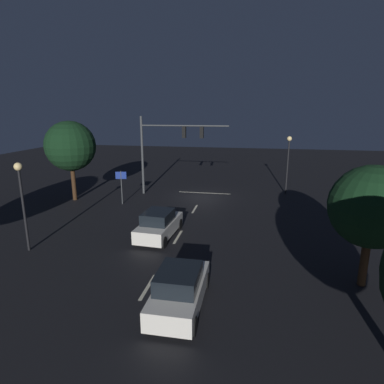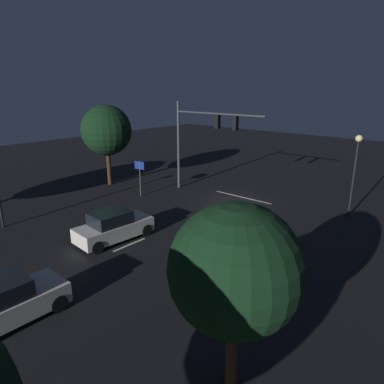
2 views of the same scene
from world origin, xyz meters
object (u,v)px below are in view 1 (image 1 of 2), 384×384
(car_approaching, at_px, (159,225))
(street_lamp_left_kerb, at_px, (288,154))
(tree_left_near, at_px, (372,207))
(traffic_signal_assembly, at_px, (168,142))
(car_distant, at_px, (180,289))
(street_lamp_right_kerb, at_px, (21,190))
(tree_right_near, at_px, (70,146))
(route_sign, at_px, (121,180))

(car_approaching, relative_size, street_lamp_left_kerb, 0.82)
(tree_left_near, bearing_deg, traffic_signal_assembly, -48.00)
(car_distant, xyz_separation_m, street_lamp_right_kerb, (9.61, -3.73, 2.72))
(street_lamp_right_kerb, bearing_deg, car_distant, 158.78)
(street_lamp_left_kerb, xyz_separation_m, tree_left_near, (-1.88, 16.35, -0.05))
(traffic_signal_assembly, bearing_deg, tree_left_near, 132.00)
(street_lamp_right_kerb, bearing_deg, tree_right_near, -73.38)
(street_lamp_left_kerb, relative_size, tree_left_near, 0.98)
(car_approaching, xyz_separation_m, car_distant, (-2.91, 7.05, 0.00))
(street_lamp_left_kerb, bearing_deg, tree_right_near, 16.67)
(traffic_signal_assembly, distance_m, car_distant, 18.45)
(traffic_signal_assembly, distance_m, tree_right_near, 8.41)
(traffic_signal_assembly, height_order, tree_left_near, traffic_signal_assembly)
(car_approaching, distance_m, street_lamp_right_kerb, 7.96)
(tree_left_near, xyz_separation_m, tree_right_near, (20.43, -10.80, 1.03))
(traffic_signal_assembly, relative_size, tree_right_near, 1.17)
(street_lamp_right_kerb, xyz_separation_m, tree_left_near, (-17.37, 0.55, 0.18))
(street_lamp_right_kerb, distance_m, tree_right_near, 10.77)
(traffic_signal_assembly, bearing_deg, car_distant, 105.94)
(car_distant, xyz_separation_m, route_sign, (8.03, -13.50, 1.23))
(car_distant, relative_size, tree_left_near, 0.79)
(street_lamp_right_kerb, bearing_deg, car_approaching, -153.67)
(route_sign, bearing_deg, tree_right_near, -5.98)
(car_distant, distance_m, tree_right_near, 19.28)
(traffic_signal_assembly, xyz_separation_m, street_lamp_right_kerb, (4.68, 13.56, -1.41))
(street_lamp_right_kerb, xyz_separation_m, tree_right_near, (3.06, -10.25, 1.21))
(car_approaching, bearing_deg, tree_right_near, -35.39)
(street_lamp_right_kerb, bearing_deg, street_lamp_left_kerb, -134.42)
(street_lamp_left_kerb, relative_size, route_sign, 1.92)
(street_lamp_right_kerb, height_order, route_sign, street_lamp_right_kerb)
(traffic_signal_assembly, relative_size, street_lamp_right_kerb, 1.60)
(car_approaching, relative_size, street_lamp_right_kerb, 0.89)
(traffic_signal_assembly, bearing_deg, street_lamp_right_kerb, 70.97)
(route_sign, relative_size, tree_left_near, 0.51)
(car_distant, xyz_separation_m, street_lamp_left_kerb, (-5.88, -19.54, 2.96))
(car_distant, bearing_deg, street_lamp_left_kerb, -106.74)
(street_lamp_left_kerb, distance_m, street_lamp_right_kerb, 22.13)
(tree_right_near, bearing_deg, tree_left_near, 152.14)
(car_approaching, relative_size, tree_right_near, 0.65)
(street_lamp_right_kerb, relative_size, route_sign, 1.78)
(car_distant, height_order, street_lamp_right_kerb, street_lamp_right_kerb)
(traffic_signal_assembly, xyz_separation_m, route_sign, (3.09, 3.79, -2.90))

